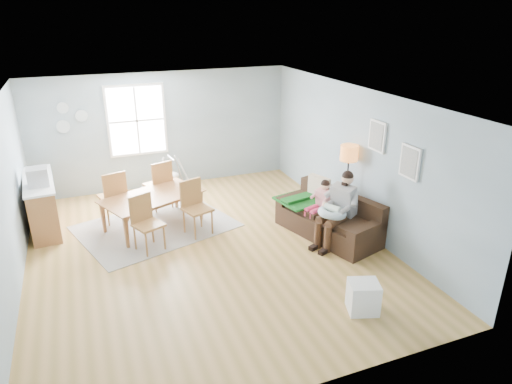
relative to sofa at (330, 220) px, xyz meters
name	(u,v)px	position (x,y,z in m)	size (l,w,h in m)	color
room	(201,116)	(-2.33, 0.27, 2.13)	(8.40, 9.40, 3.90)	#A37C39
window	(137,120)	(-2.93, 3.73, 1.36)	(1.32, 0.08, 1.62)	white
pictures	(393,149)	(0.63, -0.78, 1.56)	(0.05, 1.34, 0.74)	white
wall_plates	(69,118)	(-4.34, 3.74, 1.54)	(0.67, 0.02, 0.66)	#A6C0C7
sofa	(330,220)	(0.00, 0.00, 0.00)	(1.41, 2.19, 0.82)	black
green_throw	(303,199)	(-0.27, 0.63, 0.23)	(0.93, 0.79, 0.04)	#156025
beige_pillow	(319,188)	(0.05, 0.57, 0.45)	(0.13, 0.47, 0.47)	#C6B797
father	(338,207)	(-0.04, -0.32, 0.42)	(1.01, 0.71, 1.34)	gray
nursing_pillow	(332,213)	(-0.19, -0.36, 0.34)	(0.51, 0.51, 0.14)	silver
infant	(331,208)	(-0.20, -0.33, 0.43)	(0.25, 0.37, 0.14)	white
toddler	(321,198)	(-0.13, 0.16, 0.41)	(0.57, 0.39, 0.85)	white
floor_lamp	(349,160)	(0.47, 0.24, 1.07)	(0.33, 0.33, 1.65)	black
storage_cube	(363,297)	(-0.77, -2.24, -0.06)	(0.51, 0.48, 0.46)	white
rug	(156,226)	(-3.03, 1.55, -0.28)	(2.80, 2.13, 0.01)	#9A968D
dining_table	(154,212)	(-3.03, 1.55, 0.04)	(1.86, 1.04, 0.65)	#996132
chair_sw	(145,219)	(-3.31, 0.74, 0.29)	(0.60, 0.60, 1.01)	#9D6336
chair_se	(194,203)	(-2.34, 1.04, 0.31)	(0.59, 0.59, 1.04)	#9D6336
chair_nw	(114,193)	(-3.71, 2.05, 0.34)	(0.60, 0.60, 1.08)	#9D6336
chair_ne	(160,182)	(-2.74, 2.35, 0.34)	(0.63, 0.63, 1.09)	#9D6336
counter	(42,203)	(-5.03, 2.33, 0.22)	(0.65, 1.82, 1.00)	#996132
monitor	(37,177)	(-5.00, 1.99, 0.88)	(0.37, 0.35, 0.33)	#B7B7BC
baby_swing	(172,175)	(-2.29, 3.37, 0.07)	(0.87, 0.88, 0.80)	#B7B7BC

